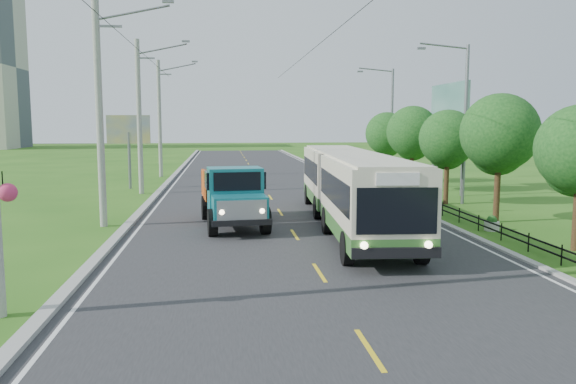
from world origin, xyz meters
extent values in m
plane|color=#275B15|center=(0.00, 0.00, 0.00)|extent=(240.00, 240.00, 0.00)
cube|color=#28282B|center=(0.00, 20.00, 0.01)|extent=(14.00, 120.00, 0.02)
cube|color=#9E9E99|center=(-7.20, 20.00, 0.07)|extent=(0.40, 120.00, 0.15)
cube|color=#9E9E99|center=(7.15, 20.00, 0.05)|extent=(0.30, 120.00, 0.10)
cube|color=silver|center=(-6.65, 20.00, 0.02)|extent=(0.12, 120.00, 0.00)
cube|color=silver|center=(6.65, 20.00, 0.02)|extent=(0.12, 120.00, 0.00)
cube|color=yellow|center=(0.00, 0.00, 0.02)|extent=(0.12, 2.20, 0.00)
cube|color=black|center=(8.00, 14.00, 0.30)|extent=(0.04, 40.00, 0.60)
sphere|color=#D83366|center=(-7.95, -3.00, 3.00)|extent=(0.44, 0.44, 0.44)
cylinder|color=gray|center=(-8.30, 9.00, 5.00)|extent=(0.32, 0.32, 10.00)
cube|color=slate|center=(-7.80, 9.00, 8.80)|extent=(1.20, 0.10, 0.10)
cube|color=slate|center=(-5.20, 9.00, 9.90)|extent=(0.50, 0.18, 0.12)
cylinder|color=gray|center=(-8.30, 21.00, 5.00)|extent=(0.32, 0.32, 10.00)
cube|color=slate|center=(-7.80, 21.00, 8.80)|extent=(1.20, 0.10, 0.10)
cube|color=slate|center=(-5.20, 21.00, 9.90)|extent=(0.50, 0.18, 0.12)
cylinder|color=gray|center=(-8.30, 33.00, 5.00)|extent=(0.32, 0.32, 10.00)
cube|color=slate|center=(-7.80, 33.00, 8.80)|extent=(1.20, 0.10, 0.10)
cube|color=slate|center=(-5.20, 33.00, 9.90)|extent=(0.50, 0.18, 0.12)
sphere|color=#124015|center=(10.00, 2.50, 3.07)|extent=(2.33, 2.33, 2.33)
cylinder|color=#382314|center=(9.80, 8.00, 1.68)|extent=(0.28, 0.28, 3.36)
sphere|color=#124015|center=(9.80, 8.00, 4.20)|extent=(3.60, 3.60, 3.60)
sphere|color=#124015|center=(10.00, 8.50, 3.48)|extent=(2.64, 2.64, 2.64)
cylinder|color=#382314|center=(9.80, 14.00, 1.51)|extent=(0.28, 0.28, 3.02)
sphere|color=#124015|center=(9.80, 14.00, 3.78)|extent=(3.24, 3.24, 3.24)
sphere|color=#124015|center=(10.00, 14.50, 3.13)|extent=(2.38, 2.38, 2.38)
cylinder|color=#382314|center=(9.80, 20.00, 1.62)|extent=(0.28, 0.28, 3.25)
sphere|color=#124015|center=(9.80, 20.00, 4.06)|extent=(3.48, 3.48, 3.48)
sphere|color=#124015|center=(10.00, 20.50, 3.36)|extent=(2.55, 2.55, 2.55)
cylinder|color=#382314|center=(9.80, 26.00, 1.54)|extent=(0.28, 0.28, 3.08)
sphere|color=#124015|center=(9.80, 26.00, 3.85)|extent=(3.30, 3.30, 3.30)
sphere|color=#124015|center=(10.00, 26.50, 3.19)|extent=(2.42, 2.42, 2.42)
cylinder|color=slate|center=(10.80, 14.00, 4.50)|extent=(0.20, 0.20, 9.00)
cylinder|color=slate|center=(9.40, 14.00, 8.90)|extent=(2.80, 0.10, 0.34)
cube|color=slate|center=(8.10, 14.00, 8.75)|extent=(0.45, 0.16, 0.12)
cylinder|color=slate|center=(10.80, 28.00, 4.50)|extent=(0.20, 0.20, 9.00)
cylinder|color=slate|center=(9.40, 28.00, 8.90)|extent=(2.80, 0.10, 0.34)
cube|color=slate|center=(8.10, 28.00, 8.75)|extent=(0.45, 0.16, 0.12)
cylinder|color=silver|center=(8.60, 6.00, 0.20)|extent=(0.64, 0.64, 0.40)
sphere|color=#124015|center=(8.60, 6.00, 0.45)|extent=(0.44, 0.44, 0.44)
cylinder|color=silver|center=(8.60, 14.00, 0.20)|extent=(0.64, 0.64, 0.40)
sphere|color=#124015|center=(8.60, 14.00, 0.45)|extent=(0.44, 0.44, 0.44)
cylinder|color=silver|center=(8.60, 22.00, 0.20)|extent=(0.64, 0.64, 0.40)
sphere|color=#124015|center=(8.60, 22.00, 0.45)|extent=(0.44, 0.44, 0.44)
cylinder|color=slate|center=(-9.50, 24.00, 2.00)|extent=(0.20, 0.20, 4.00)
cube|color=yellow|center=(-9.50, 24.00, 4.20)|extent=(3.00, 0.15, 2.00)
cylinder|color=slate|center=(12.30, 17.50, 2.50)|extent=(0.24, 0.24, 5.00)
cylinder|color=slate|center=(12.30, 22.50, 2.50)|extent=(0.24, 0.24, 5.00)
cube|color=#144C47|center=(12.30, 20.00, 5.80)|extent=(0.20, 6.00, 3.00)
cube|color=#346C2B|center=(2.44, 3.33, 0.86)|extent=(3.19, 8.27, 0.60)
cube|color=beige|center=(2.44, 3.33, 2.20)|extent=(3.19, 8.27, 2.09)
cube|color=black|center=(2.44, 3.33, 2.21)|extent=(3.20, 7.62, 1.03)
cube|color=#346C2B|center=(2.98, 12.25, 0.86)|extent=(3.16, 7.73, 0.60)
cube|color=beige|center=(2.98, 12.25, 2.20)|extent=(3.16, 7.73, 2.09)
cube|color=black|center=(2.98, 12.25, 2.21)|extent=(3.16, 7.08, 1.03)
cube|color=#4C4C4C|center=(2.72, 7.93, 1.91)|extent=(2.60, 1.23, 2.58)
cube|color=black|center=(2.20, -0.74, 2.02)|extent=(2.44, 0.21, 1.41)
cylinder|color=black|center=(1.07, 0.87, 0.56)|extent=(0.41, 1.14, 1.13)
cylinder|color=black|center=(3.51, 0.72, 0.56)|extent=(0.41, 1.14, 1.13)
cylinder|color=black|center=(1.39, 6.16, 0.56)|extent=(0.41, 1.14, 1.13)
cylinder|color=black|center=(3.83, 6.02, 0.56)|extent=(0.41, 1.14, 1.13)
cylinder|color=black|center=(1.61, 9.84, 0.56)|extent=(0.41, 1.14, 1.13)
cylinder|color=black|center=(4.05, 9.69, 0.56)|extent=(0.41, 1.14, 1.13)
cylinder|color=black|center=(1.91, 14.81, 0.56)|extent=(0.41, 1.14, 1.13)
cylinder|color=black|center=(4.35, 14.66, 0.56)|extent=(0.41, 1.14, 1.13)
cube|color=#146C78|center=(-2.27, 6.04, 1.15)|extent=(2.32, 1.66, 1.04)
cube|color=#146C78|center=(-2.42, 7.60, 1.67)|extent=(2.45, 1.88, 2.09)
cube|color=black|center=(-2.42, 7.60, 2.19)|extent=(2.64, 1.59, 0.73)
cube|color=black|center=(-2.50, 8.43, 0.68)|extent=(1.64, 6.34, 0.26)
cube|color=#C85412|center=(-2.67, 10.20, 1.72)|extent=(2.69, 3.35, 1.36)
cylinder|color=black|center=(-3.38, 6.15, 0.57)|extent=(0.47, 1.18, 1.15)
cylinder|color=black|center=(-1.20, 6.36, 0.57)|extent=(0.47, 1.18, 1.15)
cylinder|color=black|center=(-3.78, 10.30, 0.57)|extent=(0.47, 1.18, 1.15)
cylinder|color=black|center=(-1.60, 10.51, 0.57)|extent=(0.47, 1.18, 1.15)
camera|label=1|loc=(-2.92, -16.72, 4.60)|focal=35.00mm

